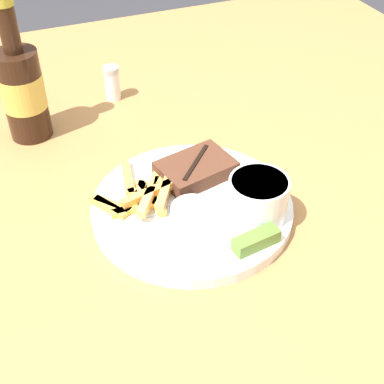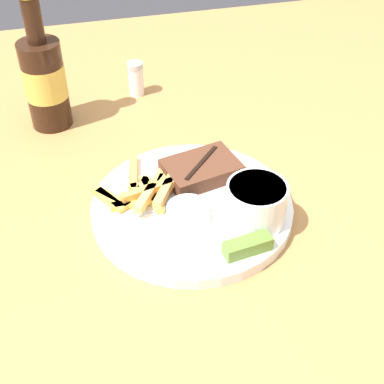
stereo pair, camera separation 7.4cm
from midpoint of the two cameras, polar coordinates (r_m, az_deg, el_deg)
The scene contains 11 objects.
dining_table at distance 0.81m, azimuth 2.63°, elevation -5.49°, with size 1.43×1.45×0.75m.
dinner_plate at distance 0.76m, azimuth 2.79°, elevation -1.79°, with size 0.29×0.29×0.02m.
steak_portion at distance 0.80m, azimuth 3.67°, elevation 2.31°, with size 0.12×0.10×0.03m.
fries_pile at distance 0.76m, azimuth -2.32°, elevation 0.04°, with size 0.14×0.14×0.02m.
coleslaw_cup at distance 0.72m, azimuth 9.82°, elevation -1.12°, with size 0.08×0.08×0.06m.
dipping_sauce_cup at distance 0.71m, azimuth 2.55°, elevation -2.51°, with size 0.06×0.06×0.03m.
pickle_spear at distance 0.69m, azimuth 9.05°, elevation -5.85°, with size 0.07×0.03×0.02m.
fork_utensil at distance 0.74m, azimuth -2.77°, elevation -2.04°, with size 0.13×0.02×0.00m.
knife_utensil at distance 0.78m, azimuth 2.32°, elevation 0.51°, with size 0.02×0.17×0.01m.
beer_bottle at distance 0.93m, azimuth -13.26°, elevation 11.58°, with size 0.07×0.07×0.24m.
salt_shaker at distance 1.03m, azimuth -3.90°, elevation 11.92°, with size 0.03×0.03×0.07m.
Camera 2 is at (-0.14, -0.55, 1.27)m, focal length 50.00 mm.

